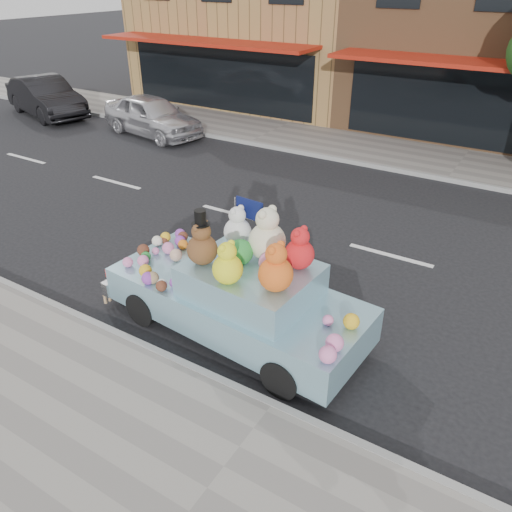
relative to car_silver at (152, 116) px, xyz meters
The scene contains 9 objects.
ground 11.12m from the car_silver, 22.03° to the right, with size 120.00×120.00×0.00m, color black.
near_sidewalk 14.83m from the car_silver, 46.03° to the right, with size 60.00×3.00×0.12m, color gray.
far_sidewalk 10.57m from the car_silver, 12.82° to the left, with size 60.00×3.00×0.12m, color gray.
near_kerb 13.79m from the car_silver, 41.69° to the right, with size 60.00×0.12×0.13m, color gray.
far_kerb 10.34m from the car_silver, ahead, with size 60.00×0.12×0.13m, color gray.
storefront_left 8.35m from the car_silver, 87.93° to the left, with size 10.00×9.80×7.30m.
car_silver is the anchor object (origin of this frame).
car_dark 5.58m from the car_silver, behind, with size 1.62×4.66×1.53m, color black.
art_car 11.97m from the car_silver, 41.69° to the right, with size 4.61×2.08×2.23m.
Camera 1 is at (2.36, -9.28, 5.23)m, focal length 35.00 mm.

